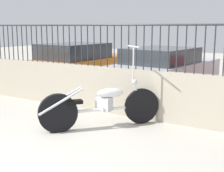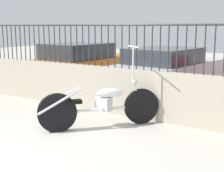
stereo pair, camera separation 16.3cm
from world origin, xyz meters
name	(u,v)px [view 2 (the right image)]	position (x,y,z in m)	size (l,w,h in m)	color
ground_plane	(1,164)	(0.00, 0.00, 0.00)	(40.00, 40.00, 0.00)	#B7B2A5
low_wall	(118,91)	(0.00, 2.99, 0.49)	(10.52, 0.18, 0.99)	#B2A893
fence_railing	(118,40)	(0.00, 2.99, 1.56)	(10.52, 0.04, 0.90)	#2D2D33
motorcycle_white	(95,106)	(0.15, 1.94, 0.41)	(1.57, 1.82, 1.50)	black
car_orange	(81,63)	(-3.09, 5.59, 0.66)	(2.02, 4.48, 1.30)	black
car_silver	(166,70)	(-0.03, 5.57, 0.65)	(2.16, 4.25, 1.26)	black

